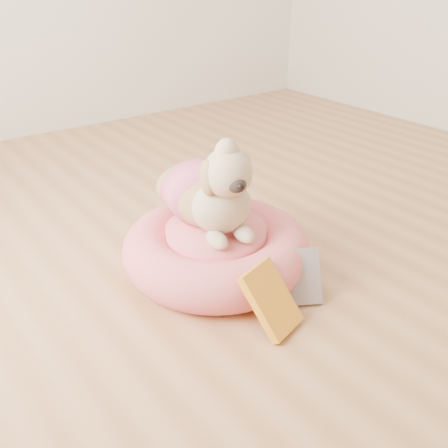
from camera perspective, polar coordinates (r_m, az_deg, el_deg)
floor at (r=2.06m, az=9.18°, el=-3.51°), size 4.50×4.50×0.00m
pet_bed at (r=1.91m, az=-0.90°, el=-2.83°), size 0.71×0.71×0.18m
dog at (r=1.81m, az=-1.69°, el=5.46°), size 0.45×0.58×0.38m
book_yellow at (r=1.62m, az=5.40°, el=-8.61°), size 0.19×0.20×0.20m
book_white at (r=1.77m, az=8.90°, el=-5.92°), size 0.18×0.18×0.17m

